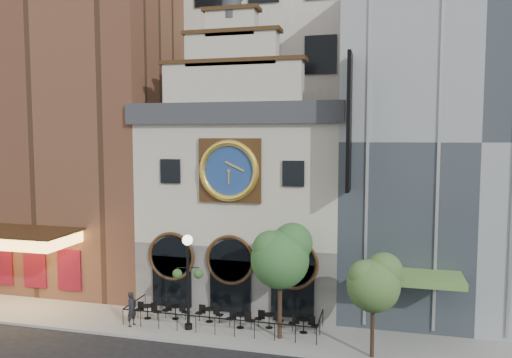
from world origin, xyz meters
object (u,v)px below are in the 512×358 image
object	(u,v)px
bistro_4	(269,320)
lamppost	(188,271)
bistro_3	(240,319)
bistro_0	(147,311)
bistro_5	(304,324)
bistro_1	(176,311)
tree_left	(281,254)
pedestrian	(132,309)
bistro_2	(209,314)
tree_right	(374,281)

from	to	relation	value
bistro_4	lamppost	distance (m)	5.11
bistro_3	lamppost	xyz separation A→B (m)	(-2.66, -0.85, 2.71)
bistro_0	bistro_5	xyz separation A→B (m)	(8.89, 0.16, 0.00)
bistro_1	tree_left	bearing A→B (deg)	-10.12
bistro_4	bistro_1	bearing A→B (deg)	-179.76
pedestrian	lamppost	bearing A→B (deg)	-72.89
bistro_5	lamppost	bearing A→B (deg)	-170.45
bistro_0	bistro_2	bearing A→B (deg)	6.35
bistro_1	tree_left	distance (m)	7.49
bistro_0	pedestrian	distance (m)	1.33
pedestrian	bistro_4	bearing A→B (deg)	-67.00
tree_left	bistro_0	bearing A→B (deg)	174.31
tree_right	bistro_0	bearing A→B (deg)	171.61
bistro_0	pedestrian	size ratio (longest dim) A/B	0.84
bistro_2	lamppost	xyz separation A→B (m)	(-0.74, -1.25, 2.71)
bistro_1	tree_right	bearing A→B (deg)	-11.30
bistro_0	lamppost	size ratio (longest dim) A/B	0.31
bistro_5	tree_right	size ratio (longest dim) A/B	0.32
bistro_5	tree_right	world-z (taller)	tree_right
bistro_4	bistro_0	bearing A→B (deg)	-177.02
tree_left	bistro_3	bearing A→B (deg)	161.99
bistro_2	lamppost	bearing A→B (deg)	-120.53
bistro_3	bistro_4	xyz separation A→B (m)	(1.50, 0.37, 0.00)
bistro_3	lamppost	world-z (taller)	lamppost
bistro_0	pedestrian	xyz separation A→B (m)	(-0.31, -1.20, 0.48)
lamppost	bistro_4	bearing A→B (deg)	1.64
bistro_2	bistro_3	world-z (taller)	same
lamppost	tree_right	size ratio (longest dim) A/B	1.04
bistro_1	tree_left	size ratio (longest dim) A/B	0.27
bistro_4	lamppost	xyz separation A→B (m)	(-4.15, -1.22, 2.71)
bistro_4	tree_right	xyz separation A→B (m)	(5.50, -2.21, 3.15)
bistro_1	bistro_3	size ratio (longest dim) A/B	1.00
bistro_0	bistro_2	xyz separation A→B (m)	(3.57, 0.40, 0.00)
bistro_4	bistro_5	distance (m)	1.92
bistro_0	tree_left	bearing A→B (deg)	-5.69
tree_left	bistro_2	bearing A→B (deg)	164.63
bistro_0	pedestrian	world-z (taller)	pedestrian
bistro_4	tree_right	distance (m)	6.72
bistro_5	lamppost	xyz separation A→B (m)	(-6.07, -1.02, 2.71)
bistro_1	bistro_5	bearing A→B (deg)	-1.37
bistro_0	tree_left	distance (m)	8.81
bistro_2	tree_left	xyz separation A→B (m)	(4.30, -1.18, 3.89)
bistro_5	bistro_4	bearing A→B (deg)	174.07
bistro_5	lamppost	distance (m)	6.72
bistro_1	bistro_0	bearing A→B (deg)	-167.71
bistro_0	bistro_5	distance (m)	8.90
pedestrian	tree_left	world-z (taller)	tree_left
bistro_4	lamppost	bearing A→B (deg)	-163.64
pedestrian	tree_left	distance (m)	8.87
tree_left	tree_right	bearing A→B (deg)	-12.89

